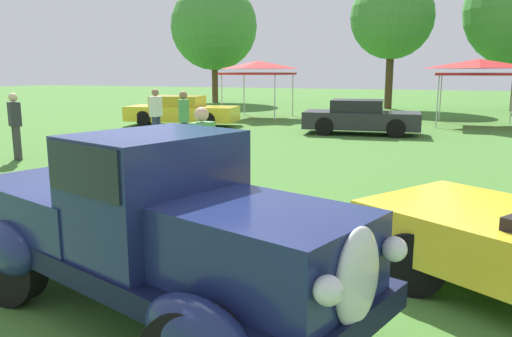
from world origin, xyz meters
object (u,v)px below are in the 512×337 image
Objects in this scene: show_car_yellow at (181,111)px; canopy_tent_left_field at (258,67)px; spectator_near_truck at (184,120)px; spectator_between_cars at (15,124)px; spectator_by_row at (156,115)px; feature_pickup_truck at (151,225)px; spectator_far_side at (202,158)px; show_car_charcoal at (360,117)px; canopy_tent_center_field at (479,66)px.

canopy_tent_left_field is at bearing 71.90° from show_car_yellow.
spectator_near_truck is at bearing -59.16° from show_car_yellow.
spectator_by_row is (1.76, 3.68, 0.00)m from spectator_between_cars.
feature_pickup_truck is at bearing -61.90° from spectator_near_truck.
canopy_tent_left_field reaches higher than spectator_far_side.
canopy_tent_left_field is at bearing 101.07° from spectator_near_truck.
show_car_yellow is 2.80× the size of spectator_between_cars.
feature_pickup_truck is 2.68× the size of spectator_between_cars.
spectator_far_side is 17.19m from canopy_tent_left_field.
canopy_tent_left_field reaches higher than feature_pickup_truck.
show_car_charcoal is 2.48× the size of spectator_near_truck.
spectator_between_cars is at bearing -129.44° from canopy_tent_center_field.
spectator_by_row is at bearing 145.25° from spectator_near_truck.
canopy_tent_center_field is at bearing 50.56° from spectator_between_cars.
canopy_tent_center_field is at bearing 46.34° from spectator_by_row.
spectator_far_side is 16.67m from canopy_tent_center_field.
feature_pickup_truck is 14.48m from show_car_charcoal.
spectator_between_cars is (-7.08, -8.62, 0.31)m from show_car_charcoal.
spectator_by_row is at bearing 64.46° from spectator_between_cars.
feature_pickup_truck is 1.08× the size of show_car_charcoal.
spectator_between_cars is (-7.86, 5.83, 0.05)m from feature_pickup_truck.
spectator_between_cars is at bearing -129.40° from show_car_charcoal.
feature_pickup_truck is 1.54× the size of canopy_tent_left_field.
spectator_by_row is 9.92m from canopy_tent_left_field.
spectator_between_cars is at bearing -95.26° from canopy_tent_left_field.
canopy_tent_left_field is (-5.50, 16.21, 1.51)m from spectator_far_side.
canopy_tent_center_field is (3.87, 4.69, 1.82)m from show_car_charcoal.
spectator_near_truck is at bearing 122.43° from spectator_far_side.
show_car_charcoal is 6.35m from canopy_tent_center_field.
canopy_tent_center_field is at bearing 22.15° from show_car_yellow.
show_car_yellow is at bearing 121.58° from spectator_far_side.
canopy_tent_left_field reaches higher than spectator_by_row.
feature_pickup_truck is at bearing -86.94° from show_car_charcoal.
show_car_yellow is 5.31m from canopy_tent_left_field.
feature_pickup_truck is at bearing -60.72° from show_car_yellow.
feature_pickup_truck is 11.30m from spectator_by_row.
spectator_near_truck reaches higher than show_car_yellow.
feature_pickup_truck is 19.46m from canopy_tent_center_field.
spectator_between_cars is 7.28m from spectator_far_side.
show_car_yellow is at bearing 92.03° from spectator_between_cars.
show_car_yellow is at bearing -108.10° from canopy_tent_left_field.
spectator_near_truck and spectator_by_row have the same top height.
feature_pickup_truck reaches higher than spectator_by_row.
feature_pickup_truck reaches higher than show_car_yellow.
spectator_by_row is 0.58× the size of canopy_tent_left_field.
spectator_far_side is at bearing -57.57° from spectator_near_truck.
show_car_yellow is at bearing 112.27° from spectator_by_row.
spectator_between_cars is (0.31, -8.73, 0.31)m from show_car_yellow.
spectator_between_cars and spectator_by_row have the same top height.
spectator_far_side is (-1.11, 3.09, 0.05)m from feature_pickup_truck.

